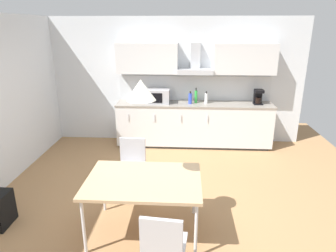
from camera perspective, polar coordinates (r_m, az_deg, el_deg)
ground_plane at (r=4.35m, az=-2.78°, el=-15.58°), size 7.20×8.18×0.02m
wall_back at (r=6.47m, az=-0.37°, el=8.57°), size 5.76×0.10×2.62m
kitchen_counter at (r=6.33m, az=4.91°, el=0.35°), size 3.20×0.62×0.92m
backsplash_tile at (r=6.42m, az=5.03°, el=7.19°), size 3.18×0.02×0.52m
upper_wall_cabinets at (r=6.17m, az=5.23°, el=12.59°), size 3.18×0.40×0.61m
microwave at (r=6.19m, az=-1.97°, el=5.71°), size 0.48×0.35×0.28m
coffee_maker at (r=6.36m, az=16.79°, el=5.37°), size 0.18×0.19×0.30m
bottle_blue at (r=6.13m, az=4.26°, el=5.26°), size 0.07×0.07×0.26m
bottle_white at (r=6.21m, az=7.29°, el=5.29°), size 0.07×0.07×0.25m
bottle_green at (r=6.21m, az=5.34°, el=5.62°), size 0.06×0.06×0.31m
dining_table at (r=3.59m, az=-4.67°, el=-10.67°), size 1.34×0.95×0.72m
chair_near_right at (r=2.95m, az=-0.92°, el=-21.55°), size 0.44×0.44×0.87m
chair_far_left at (r=4.46m, az=-6.94°, el=-6.80°), size 0.42×0.42×0.87m
pendant_lamp at (r=3.20m, az=-5.19°, el=6.84°), size 0.32×0.32×0.22m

